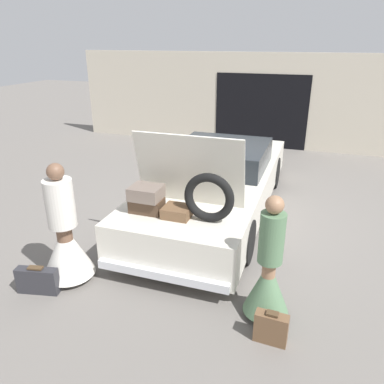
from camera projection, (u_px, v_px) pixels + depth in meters
The scene contains 7 objects.
ground_plane at pixel (216, 210), 7.41m from camera, with size 40.00×40.00×0.00m, color slate.
garage_wall_back at pixel (262, 101), 11.34m from camera, with size 12.00×0.14×2.80m.
car at pixel (217, 183), 7.19m from camera, with size 1.99×5.49×1.93m.
person_left at pixel (65, 240), 5.11m from camera, with size 0.72×0.72×1.71m.
person_right at pixel (268, 276), 4.40m from camera, with size 0.55×0.55×1.59m.
suitcase_beside_left_person at pixel (38, 280), 4.96m from camera, with size 0.57×0.25×0.39m.
suitcase_beside_right_person at pixel (271, 328), 4.14m from camera, with size 0.37×0.16×0.40m.
Camera 1 is at (1.71, -6.51, 3.15)m, focal length 35.00 mm.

